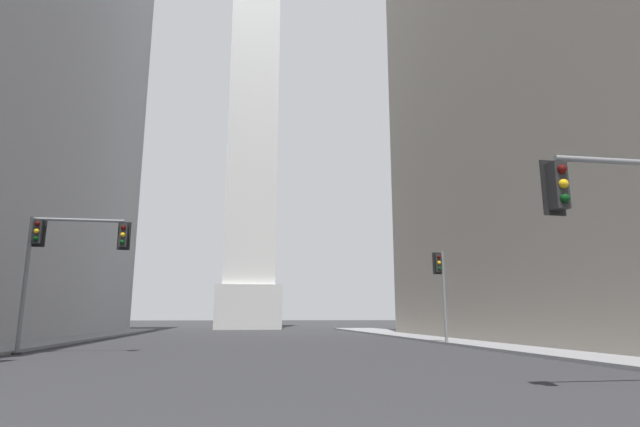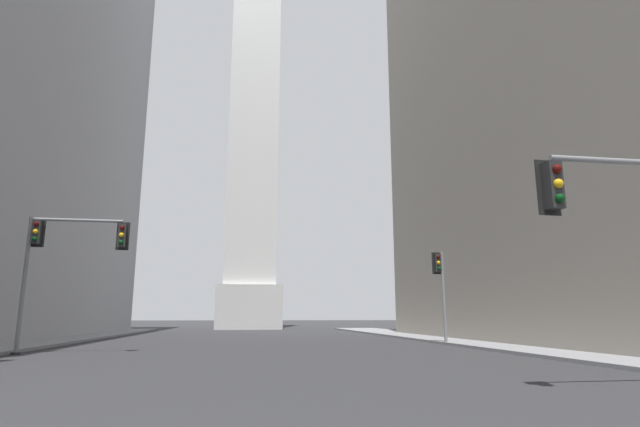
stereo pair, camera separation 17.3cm
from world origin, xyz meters
name	(u,v)px [view 2 (the right image)]	position (x,y,z in m)	size (l,w,h in m)	color
sidewalk_right	(525,348)	(13.30, 23.77, 0.07)	(5.00, 79.24, 0.15)	gray
obelisk	(255,72)	(0.00, 66.03, 35.87)	(8.23, 8.23, 74.48)	silver
traffic_light_mid_left	(62,249)	(-9.06, 23.77, 4.61)	(4.48, 0.51, 6.07)	slate
traffic_light_mid_right	(441,282)	(10.87, 28.33, 3.61)	(0.77, 0.51, 5.47)	slate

